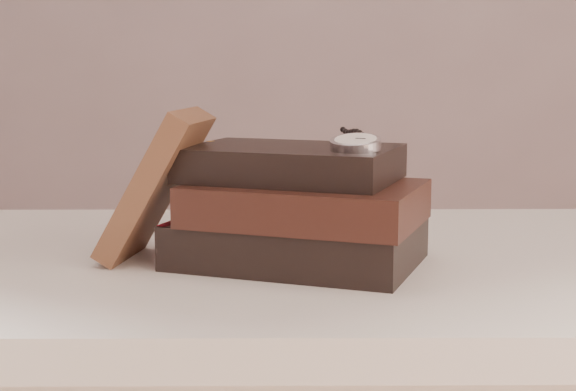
{
  "coord_description": "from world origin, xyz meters",
  "views": [
    {
      "loc": [
        -0.0,
        -0.61,
        0.97
      ],
      "look_at": [
        0.0,
        0.31,
        0.82
      ],
      "focal_mm": 53.54,
      "sensor_mm": 36.0,
      "label": 1
    }
  ],
  "objects": [
    {
      "name": "table",
      "position": [
        0.0,
        0.35,
        0.66
      ],
      "size": [
        1.0,
        0.6,
        0.75
      ],
      "color": "silver",
      "rests_on": "ground"
    },
    {
      "name": "book_stack",
      "position": [
        0.02,
        0.31,
        0.81
      ],
      "size": [
        0.3,
        0.26,
        0.13
      ],
      "color": "black",
      "rests_on": "table"
    },
    {
      "name": "journal",
      "position": [
        -0.14,
        0.32,
        0.83
      ],
      "size": [
        0.13,
        0.13,
        0.17
      ],
      "primitive_type": "cube",
      "rotation": [
        0.0,
        0.52,
        -0.18
      ],
      "color": "#46291B",
      "rests_on": "table"
    },
    {
      "name": "pocket_watch",
      "position": [
        0.07,
        0.27,
        0.89
      ],
      "size": [
        0.07,
        0.16,
        0.02
      ],
      "color": "silver",
      "rests_on": "book_stack"
    },
    {
      "name": "eyeglasses",
      "position": [
        -0.04,
        0.42,
        0.82
      ],
      "size": [
        0.14,
        0.15,
        0.05
      ],
      "color": "silver",
      "rests_on": "book_stack"
    }
  ]
}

